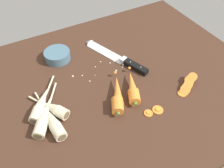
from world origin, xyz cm
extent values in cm
cube|color=#42281C|center=(0.00, 0.00, -2.00)|extent=(120.00, 90.00, 4.00)
cube|color=silver|center=(7.51, 17.53, 0.25)|extent=(11.31, 20.24, 0.50)
cone|color=silver|center=(3.47, 27.98, 0.25)|extent=(4.77, 4.22, 3.96)
cube|color=silver|center=(11.11, 8.20, 1.10)|extent=(3.46, 2.92, 2.20)
cube|color=black|center=(13.45, 2.14, 1.10)|extent=(6.57, 11.27, 2.20)
sphere|color=silver|center=(12.44, 4.75, 2.20)|extent=(0.50, 0.50, 0.50)
sphere|color=silver|center=(14.46, -0.47, 2.20)|extent=(0.50, 0.50, 0.50)
cylinder|color=orange|center=(-3.49, -12.46, 2.10)|extent=(6.32, 7.05, 4.20)
cone|color=orange|center=(-0.43, -6.22, 2.10)|extent=(9.69, 14.24, 3.99)
sphere|color=orange|center=(3.72, 2.27, 2.10)|extent=(1.20, 1.20, 1.20)
cylinder|color=#5B7F3D|center=(-5.03, -15.60, 2.10)|extent=(1.52, 1.43, 1.20)
cylinder|color=orange|center=(3.75, -11.82, 2.10)|extent=(6.05, 6.61, 4.20)
cone|color=orange|center=(6.43, -6.00, 2.10)|extent=(8.99, 13.30, 3.99)
sphere|color=orange|center=(10.09, 1.91, 2.10)|extent=(1.20, 1.20, 1.20)
cylinder|color=#5B7F3D|center=(2.38, -14.79, 2.10)|extent=(1.51, 1.41, 1.20)
cylinder|color=beige|center=(-21.65, -6.02, 2.00)|extent=(5.53, 5.56, 4.00)
cone|color=beige|center=(-24.56, -1.14, 2.00)|extent=(6.99, 8.19, 3.80)
cylinder|color=beige|center=(-27.54, 3.85, 1.10)|extent=(4.63, 7.11, 0.70)
cylinder|color=brown|center=(-20.60, -7.77, 2.00)|extent=(2.56, 1.69, 2.80)
cylinder|color=beige|center=(-29.40, -2.84, 2.00)|extent=(6.24, 6.53, 4.00)
cone|color=beige|center=(-25.31, 3.07, 2.00)|extent=(8.36, 9.73, 3.80)
cylinder|color=beige|center=(-21.12, 9.13, 1.10)|extent=(6.24, 8.59, 0.70)
cylinder|color=brown|center=(-30.88, -4.97, 2.00)|extent=(2.47, 1.84, 2.80)
cylinder|color=beige|center=(-29.84, -8.78, 2.00)|extent=(6.34, 6.85, 4.00)
cone|color=beige|center=(-25.75, -2.20, 2.00)|extent=(8.47, 10.43, 3.80)
cylinder|color=beige|center=(-21.55, 4.54, 1.10)|extent=(6.26, 9.48, 0.70)
cylinder|color=brown|center=(-31.31, -11.15, 2.00)|extent=(2.54, 1.73, 2.80)
cylinder|color=beige|center=(-25.09, -12.36, 2.00)|extent=(4.51, 5.79, 4.00)
cone|color=beige|center=(-25.82, -4.86, 2.00)|extent=(4.72, 9.97, 3.80)
cylinder|color=beige|center=(-26.56, 2.83, 1.10)|extent=(1.71, 10.45, 0.70)
cylinder|color=brown|center=(-24.82, -15.06, 2.00)|extent=(2.82, 0.57, 2.80)
cylinder|color=orange|center=(21.46, -17.81, 0.35)|extent=(3.39, 3.39, 0.70)
cylinder|color=orange|center=(22.37, -17.75, 0.60)|extent=(3.68, 3.49, 2.52)
cylinder|color=orange|center=(23.44, -17.13, 0.84)|extent=(4.03, 3.85, 2.61)
cylinder|color=orange|center=(24.42, -16.63, 1.08)|extent=(3.68, 3.52, 2.34)
cylinder|color=orange|center=(25.49, -16.14, 1.33)|extent=(3.65, 3.52, 2.14)
cylinder|color=orange|center=(26.43, -15.50, 1.57)|extent=(3.55, 3.44, 1.97)
cylinder|color=orange|center=(26.95, -14.77, 1.82)|extent=(3.68, 3.48, 2.55)
cylinder|color=orange|center=(28.00, -14.64, 2.06)|extent=(3.68, 3.52, 2.29)
cylinder|color=orange|center=(29.08, -14.30, 2.31)|extent=(3.78, 3.59, 2.53)
cylinder|color=orange|center=(8.80, -19.66, 0.35)|extent=(3.87, 3.87, 0.70)
cylinder|color=#FF9E2B|center=(8.80, -19.66, 0.62)|extent=(1.62, 1.62, 0.16)
cylinder|color=orange|center=(5.07, -19.26, 0.35)|extent=(3.10, 3.10, 0.70)
cylinder|color=#FF9E2B|center=(5.07, -19.26, 0.62)|extent=(1.30, 1.30, 0.16)
cylinder|color=slate|center=(-12.84, 23.63, 2.00)|extent=(11.00, 11.00, 4.00)
cylinder|color=#3E5C6C|center=(-12.84, 23.63, 2.48)|extent=(8.80, 8.80, 2.80)
sphere|color=beige|center=(-7.76, 9.10, 0.31)|extent=(0.62, 0.62, 0.62)
sphere|color=beige|center=(-6.39, 4.77, 0.32)|extent=(0.65, 0.65, 0.65)
sphere|color=beige|center=(7.85, 10.63, 0.37)|extent=(0.73, 0.73, 0.73)
sphere|color=beige|center=(2.54, 13.16, 0.31)|extent=(0.62, 0.62, 0.62)
sphere|color=beige|center=(-0.76, 11.23, 0.28)|extent=(0.55, 0.55, 0.55)
sphere|color=beige|center=(9.15, 5.65, 0.29)|extent=(0.58, 0.58, 0.58)
sphere|color=beige|center=(-11.28, 10.56, 0.44)|extent=(0.88, 0.88, 0.88)
sphere|color=beige|center=(11.01, 6.02, 0.31)|extent=(0.62, 0.62, 0.62)
sphere|color=beige|center=(9.48, 13.34, 0.39)|extent=(0.77, 0.77, 0.77)
sphere|color=beige|center=(5.76, 10.41, 0.34)|extent=(0.68, 0.68, 0.68)
sphere|color=beige|center=(-3.07, 6.81, 0.21)|extent=(0.42, 0.42, 0.42)
sphere|color=beige|center=(5.74, 5.11, 0.43)|extent=(0.86, 0.86, 0.86)
sphere|color=beige|center=(10.08, 6.65, 0.43)|extent=(0.85, 0.85, 0.85)
camera|label=1|loc=(-28.56, -54.56, 65.45)|focal=36.74mm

